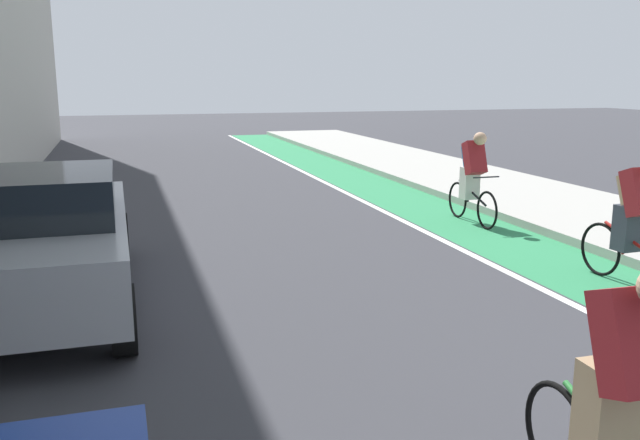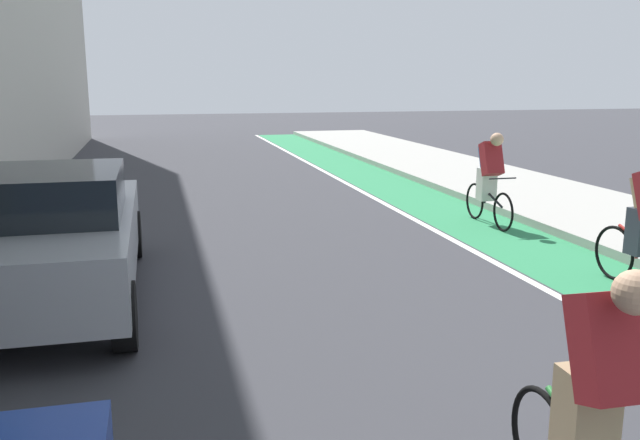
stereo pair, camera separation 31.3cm
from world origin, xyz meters
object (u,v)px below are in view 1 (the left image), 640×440
at_px(cyclist_lead, 621,400).
at_px(parked_sedan_silver, 42,237).
at_px(cyclist_trailing, 472,175).
at_px(cyclist_mid, 634,218).

bearing_deg(cyclist_lead, parked_sedan_silver, 123.59).
bearing_deg(cyclist_lead, cyclist_trailing, 65.90).
bearing_deg(cyclist_trailing, parked_sedan_silver, -159.40).
distance_m(cyclist_lead, cyclist_mid, 5.03).
xyz_separation_m(parked_sedan_silver, cyclist_trailing, (6.73, 2.53, 0.06)).
bearing_deg(cyclist_trailing, cyclist_mid, -89.97).
height_order(parked_sedan_silver, cyclist_lead, cyclist_lead).
xyz_separation_m(parked_sedan_silver, cyclist_mid, (6.73, -1.31, 0.07)).
relative_size(parked_sedan_silver, cyclist_trailing, 2.66).
xyz_separation_m(parked_sedan_silver, cyclist_lead, (3.34, -5.03, 0.02)).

